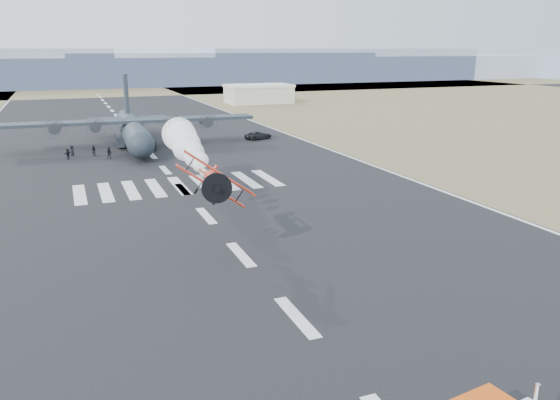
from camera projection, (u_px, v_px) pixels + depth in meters
scrub_far at (94, 90)px, 230.85m from camera, size 500.00×80.00×0.00m
runway_markings at (165, 170)px, 78.51m from camera, size 60.00×260.00×0.01m
ridge_seg_d at (89, 72)px, 256.00m from camera, size 150.00×50.00×13.00m
ridge_seg_e at (222, 68)px, 278.74m from camera, size 150.00×50.00×15.00m
ridge_seg_f at (336, 64)px, 301.49m from camera, size 150.00×50.00×17.00m
ridge_seg_g at (433, 67)px, 325.03m from camera, size 150.00×50.00×13.00m
hangar_right at (259, 94)px, 174.64m from camera, size 20.50×12.50×5.90m
aerobatic_biplane at (214, 181)px, 44.64m from camera, size 5.71×6.14×5.24m
smoke_trail at (181, 138)px, 64.90m from camera, size 4.52×26.15×4.28m
transport_aircraft at (133, 128)px, 97.17m from camera, size 42.45×34.95×12.26m
support_vehicle at (259, 135)px, 105.17m from camera, size 5.91×4.10×1.50m
crew_a at (196, 140)px, 98.82m from camera, size 0.71×0.63×1.63m
crew_b at (93, 151)px, 88.61m from camera, size 0.89×0.64×1.67m
crew_c at (155, 146)px, 92.13m from camera, size 1.13×1.29×1.84m
crew_d at (188, 144)px, 94.99m from camera, size 0.97×1.19×1.81m
crew_e at (72, 150)px, 89.03m from camera, size 0.87×0.59×1.67m
crew_f at (68, 154)px, 86.01m from camera, size 1.33×1.56×1.69m
crew_g at (139, 145)px, 94.16m from camera, size 0.74×0.73×1.56m
crew_h at (109, 153)px, 86.29m from camera, size 0.98×0.71×1.84m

